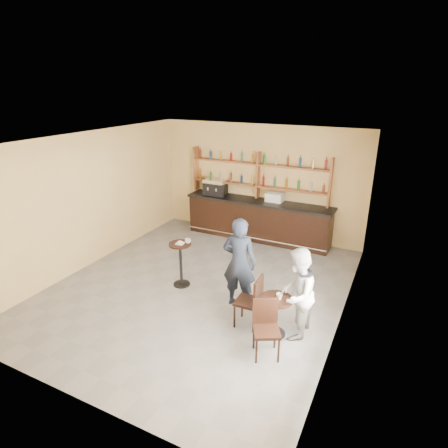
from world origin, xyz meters
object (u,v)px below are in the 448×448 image
at_px(cafe_table, 275,316).
at_px(espresso_machine, 215,187).
at_px(bar_counter, 258,220).
at_px(chair_south, 267,331).
at_px(pastry_case, 275,198).
at_px(patron_second, 296,294).
at_px(pedestal_table, 181,264).
at_px(chair_west, 248,301).
at_px(man_main, 239,263).

bearing_deg(cafe_table, espresso_machine, 129.17).
relative_size(bar_counter, chair_south, 4.35).
xyz_separation_m(bar_counter, chair_south, (1.95, -4.60, -0.09)).
distance_m(pastry_case, patron_second, 4.25).
height_order(cafe_table, chair_south, chair_south).
bearing_deg(pedestal_table, chair_west, -20.52).
bearing_deg(pastry_case, espresso_machine, -174.87).
xyz_separation_m(man_main, cafe_table, (0.97, -0.60, -0.57)).
bearing_deg(pedestal_table, pastry_case, 72.69).
xyz_separation_m(bar_counter, patron_second, (2.21, -3.86, 0.26)).
relative_size(pastry_case, patron_second, 0.28).
height_order(pedestal_table, cafe_table, pedestal_table).
distance_m(cafe_table, patron_second, 0.58).
bearing_deg(patron_second, pastry_case, -154.64).
relative_size(pastry_case, chair_west, 0.47).
xyz_separation_m(bar_counter, chair_west, (1.35, -3.95, -0.07)).
bearing_deg(man_main, cafe_table, 142.89).
xyz_separation_m(chair_south, patron_second, (0.26, 0.74, 0.35)).
bearing_deg(pastry_case, chair_west, -72.34).
bearing_deg(bar_counter, chair_south, -67.04).
distance_m(man_main, cafe_table, 1.27).
bearing_deg(cafe_table, bar_counter, 115.40).
bearing_deg(man_main, chair_west, 122.12).
distance_m(man_main, chair_south, 1.64).
bearing_deg(espresso_machine, pastry_case, -6.61).
relative_size(chair_west, chair_south, 1.04).
relative_size(bar_counter, man_main, 2.25).
height_order(pedestal_table, man_main, man_main).
xyz_separation_m(pastry_case, chair_west, (0.88, -3.95, -0.78)).
bearing_deg(pastry_case, bar_counter, -174.87).
bearing_deg(man_main, chair_south, 124.95).
bearing_deg(man_main, pedestal_table, -11.77).
relative_size(bar_counter, cafe_table, 5.71).
xyz_separation_m(pastry_case, patron_second, (1.74, -3.86, -0.45)).
distance_m(bar_counter, man_main, 3.55).
relative_size(chair_south, patron_second, 0.58).
bearing_deg(pastry_case, pedestal_table, -102.18).
bearing_deg(man_main, bar_counter, -80.32).
relative_size(pastry_case, pedestal_table, 0.47).
relative_size(pastry_case, man_main, 0.25).
xyz_separation_m(espresso_machine, chair_west, (2.71, -3.95, -0.87)).
bearing_deg(bar_counter, chair_west, -71.14).
relative_size(bar_counter, chair_west, 4.19).
relative_size(man_main, cafe_table, 2.54).
bearing_deg(chair_west, man_main, -143.67).
bearing_deg(cafe_table, man_main, 148.45).
bearing_deg(chair_west, pedestal_table, -111.86).
distance_m(bar_counter, chair_south, 5.00).
relative_size(espresso_machine, cafe_table, 0.86).
height_order(man_main, cafe_table, man_main).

